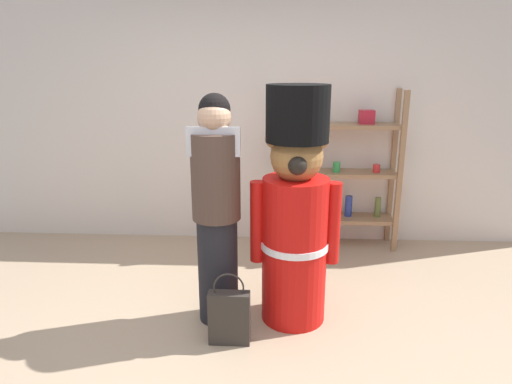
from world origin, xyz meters
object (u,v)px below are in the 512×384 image
object	(u,v)px
merchandise_shelf	(336,170)
person_shopper	(216,208)
shopping_bag	(229,316)
teddy_bear_guard	(295,213)

from	to	relation	value
merchandise_shelf	person_shopper	world-z (taller)	person_shopper
merchandise_shelf	shopping_bag	distance (m)	2.13
teddy_bear_guard	shopping_bag	world-z (taller)	teddy_bear_guard
merchandise_shelf	person_shopper	distance (m)	1.83
merchandise_shelf	teddy_bear_guard	size ratio (longest dim) A/B	0.94
teddy_bear_guard	shopping_bag	distance (m)	0.86
merchandise_shelf	teddy_bear_guard	distance (m)	1.54
person_shopper	shopping_bag	size ratio (longest dim) A/B	3.20
merchandise_shelf	teddy_bear_guard	xyz separation A→B (m)	(-0.47, -1.47, 0.02)
shopping_bag	person_shopper	bearing A→B (deg)	109.82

